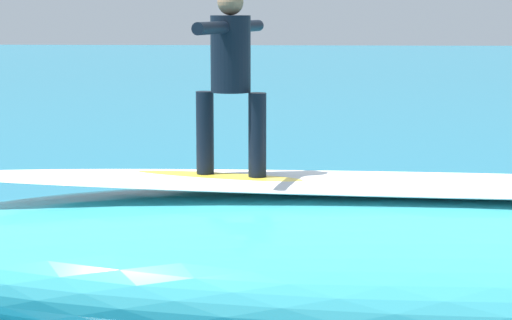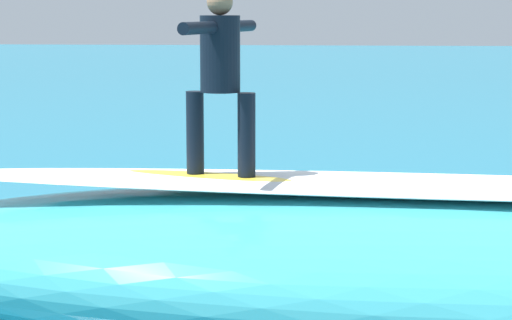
% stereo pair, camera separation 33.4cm
% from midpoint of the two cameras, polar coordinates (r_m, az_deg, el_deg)
% --- Properties ---
extents(ground_plane, '(120.00, 120.00, 0.00)m').
position_cam_midpoint_polar(ground_plane, '(10.68, 7.72, -5.61)').
color(ground_plane, teal).
extents(wave_crest, '(9.98, 3.62, 1.25)m').
position_cam_midpoint_polar(wave_crest, '(7.86, 11.35, -6.27)').
color(wave_crest, teal).
rests_on(wave_crest, ground_plane).
extents(wave_foam_lip, '(8.39, 1.56, 0.08)m').
position_cam_midpoint_polar(wave_foam_lip, '(7.71, 11.50, -1.49)').
color(wave_foam_lip, white).
rests_on(wave_foam_lip, wave_crest).
extents(surfboard_riding, '(2.18, 1.00, 0.08)m').
position_cam_midpoint_polar(surfboard_riding, '(7.80, -0.85, -1.18)').
color(surfboard_riding, yellow).
rests_on(surfboard_riding, wave_crest).
extents(surfer_riding, '(0.57, 1.37, 1.47)m').
position_cam_midpoint_polar(surfer_riding, '(7.70, -0.86, 5.41)').
color(surfer_riding, black).
rests_on(surfer_riding, surfboard_riding).
extents(surfboard_paddling, '(1.40, 2.48, 0.08)m').
position_cam_midpoint_polar(surfboard_paddling, '(13.01, 1.98, -2.73)').
color(surfboard_paddling, '#EAE5C6').
rests_on(surfboard_paddling, ground_plane).
extents(surfer_paddling, '(0.89, 1.76, 0.33)m').
position_cam_midpoint_polar(surfer_paddling, '(12.85, 1.73, -2.04)').
color(surfer_paddling, black).
rests_on(surfer_paddling, surfboard_paddling).
extents(foam_patch_near, '(1.08, 0.99, 0.17)m').
position_cam_midpoint_polar(foam_patch_near, '(8.55, 5.08, -8.67)').
color(foam_patch_near, white).
rests_on(foam_patch_near, ground_plane).
extents(foam_patch_far, '(0.97, 1.05, 0.09)m').
position_cam_midpoint_polar(foam_patch_far, '(11.04, 5.26, -4.85)').
color(foam_patch_far, white).
rests_on(foam_patch_far, ground_plane).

